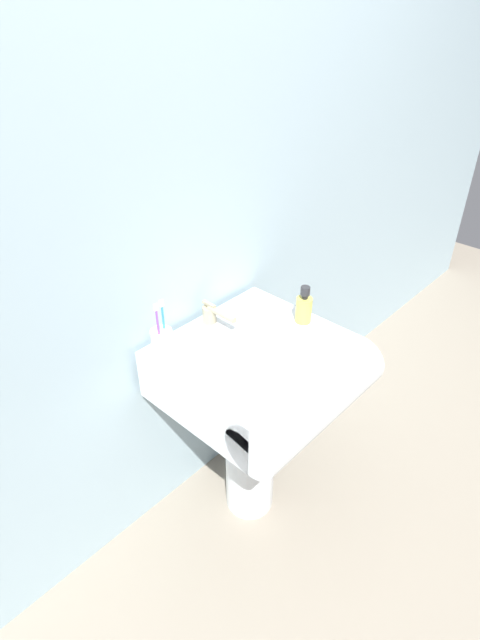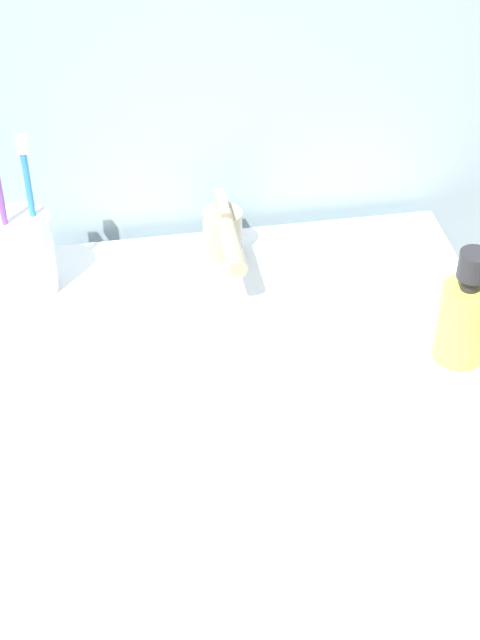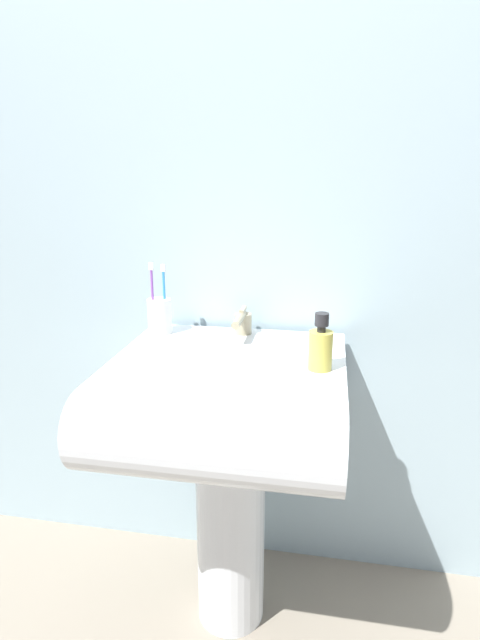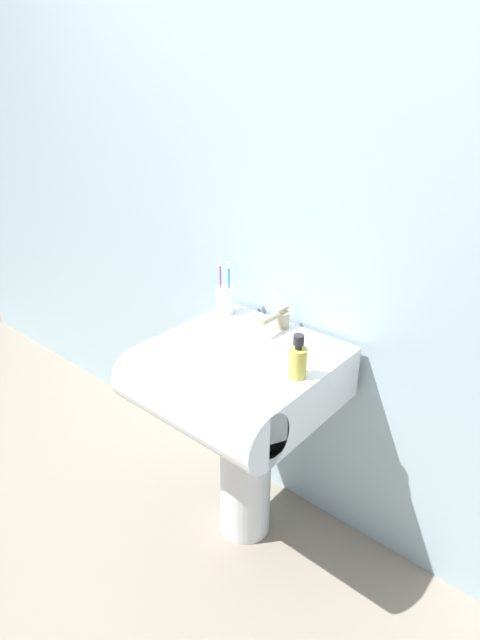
# 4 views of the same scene
# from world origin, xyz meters

# --- Properties ---
(ground_plane) EXTENTS (6.00, 6.00, 0.00)m
(ground_plane) POSITION_xyz_m (0.00, 0.00, 0.00)
(ground_plane) COLOR gray
(ground_plane) RESTS_ON ground
(wall_back) EXTENTS (5.00, 0.05, 2.40)m
(wall_back) POSITION_xyz_m (0.00, 0.29, 1.20)
(wall_back) COLOR #9EB7C1
(wall_back) RESTS_ON ground
(sink_pedestal) EXTENTS (0.19, 0.19, 0.61)m
(sink_pedestal) POSITION_xyz_m (0.00, 0.00, 0.31)
(sink_pedestal) COLOR white
(sink_pedestal) RESTS_ON ground
(sink_basin) EXTENTS (0.57, 0.57, 0.18)m
(sink_basin) POSITION_xyz_m (0.00, -0.07, 0.70)
(sink_basin) COLOR white
(sink_basin) RESTS_ON sink_pedestal
(faucet) EXTENTS (0.05, 0.15, 0.08)m
(faucet) POSITION_xyz_m (0.00, 0.18, 0.83)
(faucet) COLOR tan
(faucet) RESTS_ON sink_basin
(toothbrush_cup) EXTENTS (0.07, 0.07, 0.20)m
(toothbrush_cup) POSITION_xyz_m (-0.23, 0.16, 0.84)
(toothbrush_cup) COLOR white
(toothbrush_cup) RESTS_ON sink_basin
(soap_bottle) EXTENTS (0.06, 0.06, 0.14)m
(soap_bottle) POSITION_xyz_m (0.22, -0.04, 0.84)
(soap_bottle) COLOR gold
(soap_bottle) RESTS_ON sink_basin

